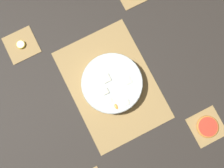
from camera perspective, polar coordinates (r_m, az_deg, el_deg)
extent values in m
plane|color=#2D2823|center=(1.14, 0.00, -0.22)|extent=(6.00, 6.00, 0.00)
cube|color=#A8844C|center=(1.13, 0.00, -0.20)|extent=(0.49, 0.35, 0.01)
cube|color=#3D2D19|center=(1.12, 4.32, -8.53)|extent=(0.01, 0.34, 0.00)
cube|color=#3D2D19|center=(1.12, 2.86, -5.74)|extent=(0.01, 0.34, 0.00)
cube|color=#3D2D19|center=(1.12, 1.42, -2.95)|extent=(0.01, 0.34, 0.00)
cube|color=#3D2D19|center=(1.13, 0.00, -0.18)|extent=(0.01, 0.34, 0.00)
cube|color=#3D2D19|center=(1.14, -1.40, 2.55)|extent=(0.01, 0.34, 0.00)
cube|color=#3D2D19|center=(1.15, -2.79, 5.23)|extent=(0.01, 0.34, 0.00)
cube|color=#3D2D19|center=(1.17, -4.15, 7.84)|extent=(0.01, 0.34, 0.00)
cube|color=#A8844C|center=(1.19, 19.95, -8.72)|extent=(0.14, 0.14, 0.01)
cube|color=#3D2D19|center=(1.19, 20.49, -9.66)|extent=(0.00, 0.13, 0.00)
cube|color=#3D2D19|center=(1.19, 19.46, -7.78)|extent=(0.00, 0.13, 0.00)
cube|color=#A8844C|center=(1.24, -19.13, 8.03)|extent=(0.14, 0.14, 0.01)
cube|color=#3D2D19|center=(1.22, -18.55, 6.73)|extent=(0.00, 0.13, 0.00)
cube|color=#3D2D19|center=(1.24, -19.16, 8.05)|extent=(0.00, 0.13, 0.00)
cube|color=#3D2D19|center=(1.25, -19.77, 9.35)|extent=(0.00, 0.13, 0.00)
cylinder|color=silver|center=(1.10, 0.00, 0.05)|extent=(0.25, 0.25, 0.06)
torus|color=silver|center=(1.08, 0.00, 0.22)|extent=(0.26, 0.26, 0.01)
cylinder|color=#F7EFC6|center=(1.09, -0.45, -1.96)|extent=(0.02, 0.02, 0.01)
cylinder|color=#F7EFC6|center=(1.11, 3.27, -2.98)|extent=(0.03, 0.03, 0.01)
cylinder|color=#F7EFC6|center=(1.07, -3.59, -1.19)|extent=(0.03, 0.03, 0.01)
cylinder|color=#F7EFC6|center=(1.10, 3.22, 4.17)|extent=(0.02, 0.02, 0.01)
cylinder|color=#F7EFC6|center=(1.11, 0.88, 3.59)|extent=(0.02, 0.02, 0.01)
cylinder|color=#F7EFC6|center=(1.07, 3.84, -1.04)|extent=(0.03, 0.03, 0.01)
cylinder|color=#F7EFC6|center=(1.09, -3.19, 0.04)|extent=(0.03, 0.03, 0.01)
cylinder|color=#F7EFC6|center=(1.09, -1.96, -3.55)|extent=(0.03, 0.03, 0.01)
cylinder|color=#F7EFC6|center=(1.11, -3.31, 4.05)|extent=(0.02, 0.02, 0.01)
cylinder|color=#F7EFC6|center=(1.12, -4.97, 1.25)|extent=(0.03, 0.03, 0.01)
cylinder|color=#F7EFC6|center=(1.11, 3.30, 1.69)|extent=(0.03, 0.03, 0.01)
cube|color=#EFEACC|center=(1.08, -1.23, 1.10)|extent=(0.03, 0.03, 0.03)
cube|color=#EFEACC|center=(1.10, -0.92, -4.97)|extent=(0.03, 0.03, 0.03)
cube|color=#EFEACC|center=(1.08, 3.39, 0.63)|extent=(0.03, 0.03, 0.03)
cube|color=#EFEACC|center=(1.10, 0.88, -3.95)|extent=(0.03, 0.03, 0.03)
cube|color=#EFEACC|center=(1.10, -4.03, -2.82)|extent=(0.03, 0.03, 0.03)
cube|color=#EFEACC|center=(1.07, -0.51, -3.70)|extent=(0.02, 0.02, 0.02)
cube|color=#EFEACC|center=(1.10, -4.15, 2.33)|extent=(0.02, 0.02, 0.02)
cube|color=#EFEACC|center=(1.09, 2.80, -1.98)|extent=(0.03, 0.03, 0.03)
cube|color=#EFEACC|center=(1.12, -0.49, 3.63)|extent=(0.03, 0.03, 0.03)
cube|color=#EFEACC|center=(1.08, 0.62, -2.62)|extent=(0.02, 0.02, 0.02)
cube|color=#EFEACC|center=(1.07, 3.19, -4.07)|extent=(0.02, 0.02, 0.02)
cube|color=#EFEACC|center=(1.11, 4.46, 2.74)|extent=(0.02, 0.02, 0.02)
cube|color=#EFEACC|center=(1.13, -3.77, 2.55)|extent=(0.02, 0.02, 0.02)
cube|color=#EFEACC|center=(1.07, -1.39, -1.68)|extent=(0.02, 0.02, 0.02)
ellipsoid|color=#F9A338|center=(1.11, -2.10, -1.02)|extent=(0.03, 0.02, 0.01)
ellipsoid|color=red|center=(1.10, 0.17, 5.32)|extent=(0.03, 0.02, 0.01)
ellipsoid|color=#F9A338|center=(1.06, 0.92, -4.95)|extent=(0.03, 0.02, 0.01)
ellipsoid|color=red|center=(1.11, 4.43, -1.24)|extent=(0.03, 0.01, 0.01)
cylinder|color=#F7EFC6|center=(1.23, -19.25, 8.13)|extent=(0.03, 0.03, 0.01)
torus|color=yellow|center=(1.23, -19.25, 8.13)|extent=(0.04, 0.04, 0.01)
cylinder|color=red|center=(1.18, 20.10, -8.72)|extent=(0.08, 0.08, 0.01)
torus|color=orange|center=(1.18, 20.10, -8.72)|extent=(0.09, 0.09, 0.01)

